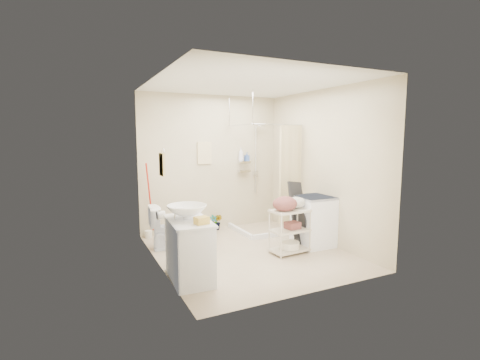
% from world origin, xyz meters
% --- Properties ---
extents(floor, '(3.20, 3.20, 0.00)m').
position_xyz_m(floor, '(0.00, 0.00, 0.00)').
color(floor, '#C1AE91').
rests_on(floor, ground).
extents(ceiling, '(2.80, 3.20, 0.04)m').
position_xyz_m(ceiling, '(0.00, 0.00, 2.60)').
color(ceiling, silver).
rests_on(ceiling, ground).
extents(wall_back, '(2.80, 0.04, 2.60)m').
position_xyz_m(wall_back, '(0.00, 1.60, 1.30)').
color(wall_back, beige).
rests_on(wall_back, ground).
extents(wall_front, '(2.80, 0.04, 2.60)m').
position_xyz_m(wall_front, '(0.00, -1.60, 1.30)').
color(wall_front, beige).
rests_on(wall_front, ground).
extents(wall_left, '(0.04, 3.20, 2.60)m').
position_xyz_m(wall_left, '(-1.40, 0.00, 1.30)').
color(wall_left, beige).
rests_on(wall_left, ground).
extents(wall_right, '(0.04, 3.20, 2.60)m').
position_xyz_m(wall_right, '(1.40, 0.00, 1.30)').
color(wall_right, beige).
rests_on(wall_right, ground).
extents(vanity, '(0.55, 0.91, 0.78)m').
position_xyz_m(vanity, '(-1.16, -0.61, 0.39)').
color(vanity, silver).
rests_on(vanity, ground).
extents(sink, '(0.58, 0.58, 0.17)m').
position_xyz_m(sink, '(-1.15, -0.51, 0.86)').
color(sink, white).
rests_on(sink, vanity).
extents(counter_basket, '(0.18, 0.15, 0.09)m').
position_xyz_m(counter_basket, '(-1.08, -0.87, 0.82)').
color(counter_basket, gold).
rests_on(counter_basket, vanity).
extents(floor_basket, '(0.34, 0.29, 0.15)m').
position_xyz_m(floor_basket, '(-1.07, -0.90, 0.08)').
color(floor_basket, '#D8D147').
rests_on(floor_basket, ground).
extents(toilet, '(0.74, 0.46, 0.72)m').
position_xyz_m(toilet, '(-1.04, 0.73, 0.36)').
color(toilet, white).
rests_on(toilet, ground).
extents(mop, '(0.14, 0.14, 1.35)m').
position_xyz_m(mop, '(-1.28, 1.48, 0.67)').
color(mop, red).
rests_on(mop, ground).
extents(potted_plant_a, '(0.19, 0.15, 0.32)m').
position_xyz_m(potted_plant_a, '(-0.06, 1.37, 0.16)').
color(potted_plant_a, brown).
rests_on(potted_plant_a, ground).
extents(potted_plant_b, '(0.22, 0.22, 0.31)m').
position_xyz_m(potted_plant_b, '(0.05, 1.44, 0.16)').
color(potted_plant_b, brown).
rests_on(potted_plant_b, ground).
extents(hanging_towel, '(0.28, 0.03, 0.42)m').
position_xyz_m(hanging_towel, '(-0.15, 1.58, 1.50)').
color(hanging_towel, beige).
rests_on(hanging_towel, wall_back).
extents(towel_ring, '(0.04, 0.22, 0.34)m').
position_xyz_m(towel_ring, '(-1.38, -0.20, 1.47)').
color(towel_ring, '#F5DF90').
rests_on(towel_ring, wall_left).
extents(tp_holder, '(0.08, 0.12, 0.14)m').
position_xyz_m(tp_holder, '(-1.36, 0.05, 0.72)').
color(tp_holder, white).
rests_on(tp_holder, wall_left).
extents(shower, '(1.10, 1.10, 2.10)m').
position_xyz_m(shower, '(0.85, 1.05, 1.05)').
color(shower, white).
rests_on(shower, ground).
extents(shampoo_bottle_a, '(0.11, 0.11, 0.27)m').
position_xyz_m(shampoo_bottle_a, '(0.60, 1.52, 1.45)').
color(shampoo_bottle_a, silver).
rests_on(shampoo_bottle_a, shower).
extents(shampoo_bottle_b, '(0.09, 0.09, 0.17)m').
position_xyz_m(shampoo_bottle_b, '(0.73, 1.52, 1.41)').
color(shampoo_bottle_b, '#34539A').
rests_on(shampoo_bottle_b, shower).
extents(washing_machine, '(0.58, 0.60, 0.83)m').
position_xyz_m(washing_machine, '(1.14, -0.16, 0.42)').
color(washing_machine, white).
rests_on(washing_machine, ground).
extents(laundry_rack, '(0.62, 0.40, 0.83)m').
position_xyz_m(laundry_rack, '(0.56, -0.31, 0.41)').
color(laundry_rack, beige).
rests_on(laundry_rack, ground).
extents(ironing_board, '(0.32, 0.16, 1.10)m').
position_xyz_m(ironing_board, '(0.92, -0.02, 0.55)').
color(ironing_board, black).
rests_on(ironing_board, ground).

